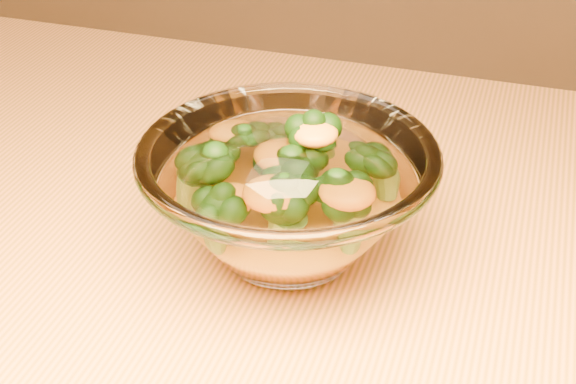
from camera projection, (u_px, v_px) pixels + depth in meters
The scene contains 4 objects.
table at pixel (190, 384), 0.61m from camera, with size 1.20×0.80×0.75m.
glass_bowl at pixel (288, 197), 0.56m from camera, with size 0.21×0.21×0.09m.
cheese_sauce at pixel (288, 220), 0.57m from camera, with size 0.11×0.11×0.03m, color orange.
broccoli_heap at pixel (277, 180), 0.55m from camera, with size 0.13×0.12×0.07m.
Camera 1 is at (0.20, -0.39, 1.11)m, focal length 50.00 mm.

